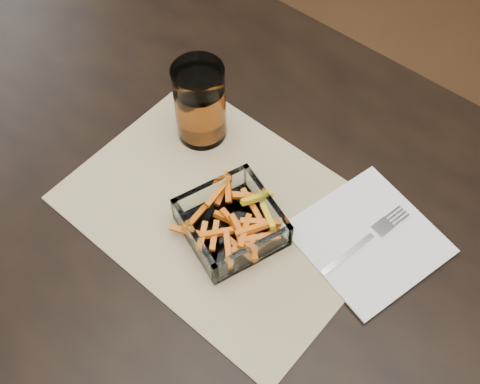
# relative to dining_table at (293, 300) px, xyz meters

# --- Properties ---
(dining_table) EXTENTS (1.60, 0.90, 0.75)m
(dining_table) POSITION_rel_dining_table_xyz_m (0.00, 0.00, 0.00)
(dining_table) COLOR black
(dining_table) RESTS_ON ground
(placemat) EXTENTS (0.46, 0.34, 0.00)m
(placemat) POSITION_rel_dining_table_xyz_m (-0.15, 0.01, 0.09)
(placemat) COLOR tan
(placemat) RESTS_ON dining_table
(glass_bowl) EXTENTS (0.16, 0.16, 0.05)m
(glass_bowl) POSITION_rel_dining_table_xyz_m (-0.12, -0.01, 0.11)
(glass_bowl) COLOR white
(glass_bowl) RESTS_ON placemat
(tumbler) EXTENTS (0.08, 0.08, 0.14)m
(tumbler) POSITION_rel_dining_table_xyz_m (-0.27, 0.11, 0.16)
(tumbler) COLOR white
(tumbler) RESTS_ON placemat
(napkin) EXTENTS (0.23, 0.23, 0.00)m
(napkin) POSITION_rel_dining_table_xyz_m (0.05, 0.11, 0.09)
(napkin) COLOR white
(napkin) RESTS_ON placemat
(fork) EXTENTS (0.05, 0.17, 0.00)m
(fork) POSITION_rel_dining_table_xyz_m (0.05, 0.11, 0.10)
(fork) COLOR silver
(fork) RESTS_ON napkin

